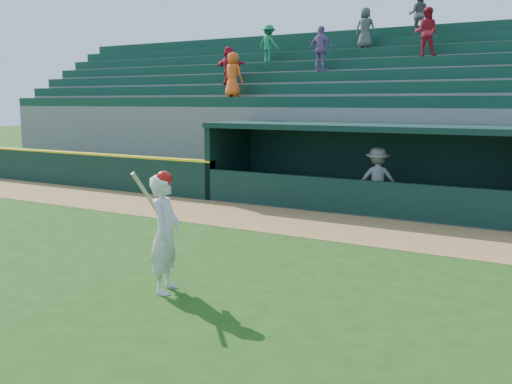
% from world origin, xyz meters
% --- Properties ---
extents(ground, '(120.00, 120.00, 0.00)m').
position_xyz_m(ground, '(0.00, 0.00, 0.00)').
color(ground, '#1C4110').
rests_on(ground, ground).
extents(warning_track, '(40.00, 3.00, 0.01)m').
position_xyz_m(warning_track, '(0.00, 4.90, 0.01)').
color(warning_track, olive).
rests_on(warning_track, ground).
extents(field_wall_left, '(15.50, 0.30, 1.20)m').
position_xyz_m(field_wall_left, '(-12.25, 6.55, 0.60)').
color(field_wall_left, black).
rests_on(field_wall_left, ground).
extents(wall_stripe_left, '(15.50, 0.32, 0.06)m').
position_xyz_m(wall_stripe_left, '(-12.25, 6.55, 1.23)').
color(wall_stripe_left, yellow).
rests_on(wall_stripe_left, field_wall_left).
extents(dugout_player_inside, '(1.35, 1.08, 1.83)m').
position_xyz_m(dugout_player_inside, '(0.60, 7.38, 0.92)').
color(dugout_player_inside, gray).
rests_on(dugout_player_inside, ground).
extents(dugout, '(9.40, 2.80, 2.46)m').
position_xyz_m(dugout, '(0.00, 8.00, 1.36)').
color(dugout, slate).
rests_on(dugout, ground).
extents(stands, '(34.50, 6.25, 7.07)m').
position_xyz_m(stands, '(0.02, 12.57, 2.40)').
color(stands, slate).
rests_on(stands, ground).
extents(batter_at_plate, '(0.69, 0.88, 2.02)m').
position_xyz_m(batter_at_plate, '(-0.12, -1.12, 1.00)').
color(batter_at_plate, silver).
rests_on(batter_at_plate, ground).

